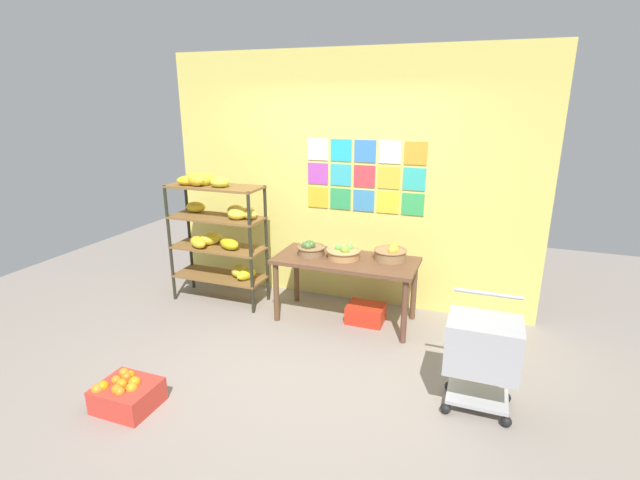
# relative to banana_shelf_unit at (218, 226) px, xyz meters

# --- Properties ---
(ground) EXTENTS (9.08, 9.08, 0.00)m
(ground) POSITION_rel_banana_shelf_unit_xyz_m (1.34, -0.98, -0.91)
(ground) COLOR gray
(back_wall_with_art) EXTENTS (4.26, 0.07, 2.83)m
(back_wall_with_art) POSITION_rel_banana_shelf_unit_xyz_m (1.34, 0.59, 0.51)
(back_wall_with_art) COLOR #DDCE61
(back_wall_with_art) RESTS_ON ground
(banana_shelf_unit) EXTENTS (1.09, 0.49, 1.52)m
(banana_shelf_unit) POSITION_rel_banana_shelf_unit_xyz_m (0.00, 0.00, 0.00)
(banana_shelf_unit) COLOR #26271B
(banana_shelf_unit) RESTS_ON ground
(display_table) EXTENTS (1.49, 0.67, 0.70)m
(display_table) POSITION_rel_banana_shelf_unit_xyz_m (1.53, 0.01, -0.29)
(display_table) COLOR brown
(display_table) RESTS_ON ground
(fruit_basket_right) EXTENTS (0.36, 0.36, 0.15)m
(fruit_basket_right) POSITION_rel_banana_shelf_unit_xyz_m (1.50, 0.03, -0.14)
(fruit_basket_right) COLOR #B6834F
(fruit_basket_right) RESTS_ON display_table
(fruit_basket_centre) EXTENTS (0.30, 0.30, 0.16)m
(fruit_basket_centre) POSITION_rel_banana_shelf_unit_xyz_m (1.14, 0.00, -0.14)
(fruit_basket_centre) COLOR olive
(fruit_basket_centre) RESTS_ON display_table
(fruit_basket_left) EXTENTS (0.34, 0.34, 0.17)m
(fruit_basket_left) POSITION_rel_banana_shelf_unit_xyz_m (1.98, 0.15, -0.14)
(fruit_basket_left) COLOR olive
(fruit_basket_left) RESTS_ON display_table
(produce_crate_under_table) EXTENTS (0.39, 0.30, 0.19)m
(produce_crate_under_table) POSITION_rel_banana_shelf_unit_xyz_m (1.76, 0.04, -0.81)
(produce_crate_under_table) COLOR red
(produce_crate_under_table) RESTS_ON ground
(orange_crate_foreground) EXTENTS (0.44, 0.38, 0.25)m
(orange_crate_foreground) POSITION_rel_banana_shelf_unit_xyz_m (0.39, -2.01, -0.79)
(orange_crate_foreground) COLOR red
(orange_crate_foreground) RESTS_ON ground
(shopping_cart) EXTENTS (0.53, 0.45, 0.88)m
(shopping_cart) POSITION_rel_banana_shelf_unit_xyz_m (2.94, -1.07, -0.39)
(shopping_cart) COLOR black
(shopping_cart) RESTS_ON ground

